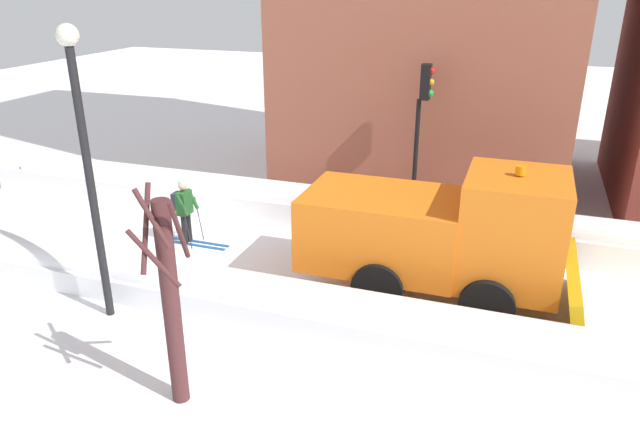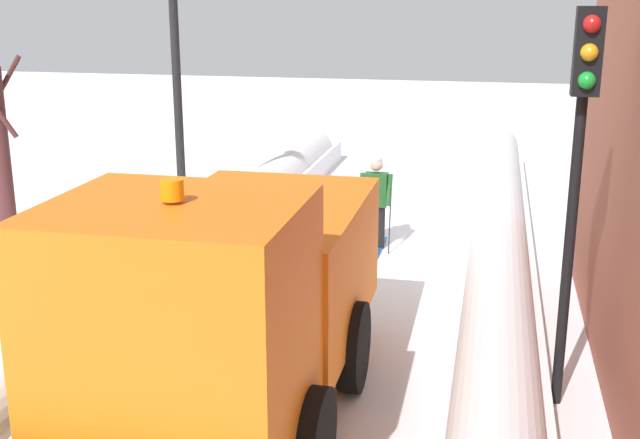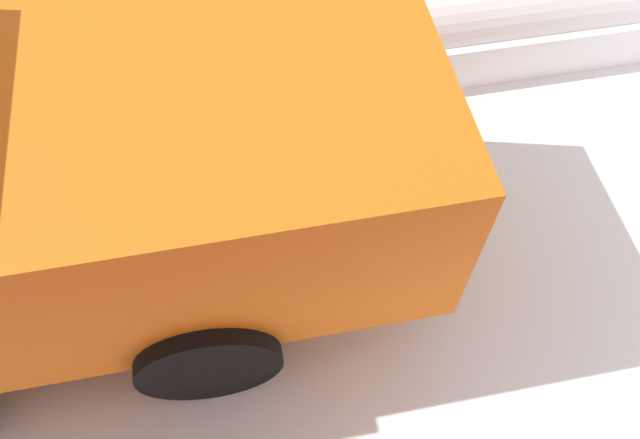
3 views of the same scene
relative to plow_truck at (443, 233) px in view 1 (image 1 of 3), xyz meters
name	(u,v)px [view 1 (image 1 of 3)]	position (x,y,z in m)	size (l,w,h in m)	color
ground_plane	(594,312)	(-0.32, 3.22, -1.48)	(80.00, 80.00, 0.00)	white
snowbank_left	(590,242)	(-2.82, 3.22, -0.93)	(1.10, 36.00, 1.18)	white
snowbank_right	(609,364)	(2.18, 3.22, -1.06)	(1.10, 36.00, 0.98)	white
plow_truck	(443,233)	(0.00, 0.00, 0.00)	(3.20, 5.98, 3.12)	orange
skier	(184,207)	(-0.57, -6.70, -0.48)	(0.62, 1.80, 1.81)	black
traffic_light_pole	(422,117)	(-3.53, -1.21, 1.67)	(0.28, 0.42, 4.50)	black
street_lamp	(85,146)	(3.10, -6.34, 2.14)	(0.40, 0.40, 5.79)	black
bare_tree_near	(170,300)	(4.96, -3.51, 0.42)	(0.89, 0.87, 3.74)	#4E2929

